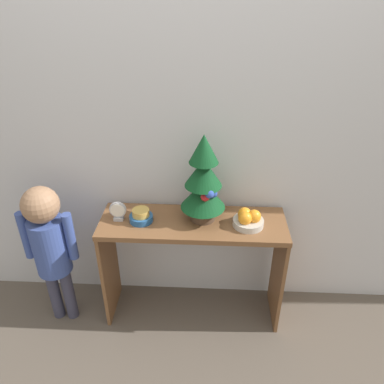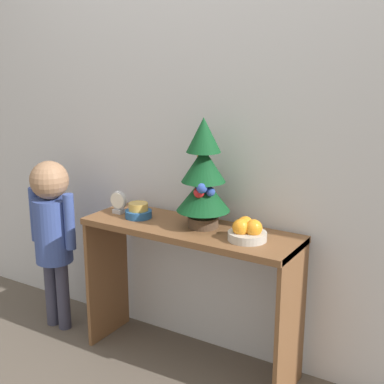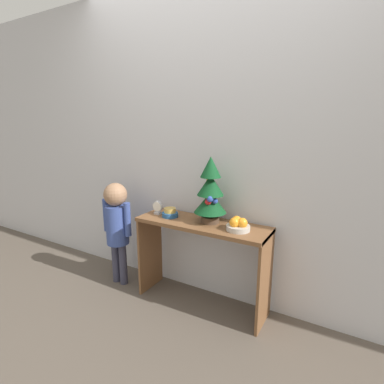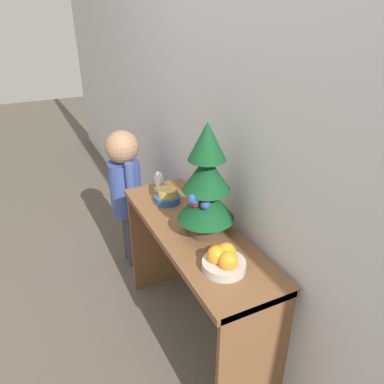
{
  "view_description": "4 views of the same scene",
  "coord_description": "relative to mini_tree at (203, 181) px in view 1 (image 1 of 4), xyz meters",
  "views": [
    {
      "loc": [
        0.08,
        -1.53,
        1.88
      ],
      "look_at": [
        -0.01,
        0.2,
        0.86
      ],
      "focal_mm": 35.0,
      "sensor_mm": 36.0,
      "label": 1
    },
    {
      "loc": [
        1.23,
        -1.81,
        1.48
      ],
      "look_at": [
        0.03,
        0.14,
        0.87
      ],
      "focal_mm": 50.0,
      "sensor_mm": 36.0,
      "label": 2
    },
    {
      "loc": [
        1.03,
        -1.73,
        1.44
      ],
      "look_at": [
        -0.07,
        0.13,
        0.93
      ],
      "focal_mm": 28.0,
      "sensor_mm": 36.0,
      "label": 3
    },
    {
      "loc": [
        1.27,
        -0.45,
        1.6
      ],
      "look_at": [
        0.04,
        0.14,
        0.91
      ],
      "focal_mm": 35.0,
      "sensor_mm": 36.0,
      "label": 4
    }
  ],
  "objects": [
    {
      "name": "singing_bowl",
      "position": [
        -0.34,
        -0.04,
        -0.21
      ],
      "size": [
        0.13,
        0.13,
        0.07
      ],
      "color": "#235189",
      "rests_on": "console_table"
    },
    {
      "name": "mini_tree",
      "position": [
        0.0,
        0.0,
        0.0
      ],
      "size": [
        0.24,
        0.24,
        0.5
      ],
      "color": "#4C3828",
      "rests_on": "console_table"
    },
    {
      "name": "child_figure",
      "position": [
        -0.85,
        -0.12,
        -0.34
      ],
      "size": [
        0.31,
        0.2,
        0.93
      ],
      "color": "#38384C",
      "rests_on": "ground_plane"
    },
    {
      "name": "fruit_bowl",
      "position": [
        0.25,
        -0.05,
        -0.2
      ],
      "size": [
        0.17,
        0.17,
        0.1
      ],
      "color": "#B7B2A8",
      "rests_on": "console_table"
    },
    {
      "name": "console_table",
      "position": [
        -0.05,
        -0.03,
        -0.4
      ],
      "size": [
        1.04,
        0.34,
        0.69
      ],
      "color": "brown",
      "rests_on": "ground_plane"
    },
    {
      "name": "ground_plane",
      "position": [
        -0.05,
        -0.2,
        -0.93
      ],
      "size": [
        12.0,
        12.0,
        0.0
      ],
      "primitive_type": "plane",
      "color": "brown"
    },
    {
      "name": "back_wall",
      "position": [
        -0.05,
        0.18,
        0.32
      ],
      "size": [
        7.0,
        0.05,
        2.5
      ],
      "primitive_type": "cube",
      "color": "silver",
      "rests_on": "ground_plane"
    },
    {
      "name": "desk_clock",
      "position": [
        -0.47,
        -0.03,
        -0.19
      ],
      "size": [
        0.09,
        0.04,
        0.11
      ],
      "color": "#B2B2B7",
      "rests_on": "console_table"
    }
  ]
}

